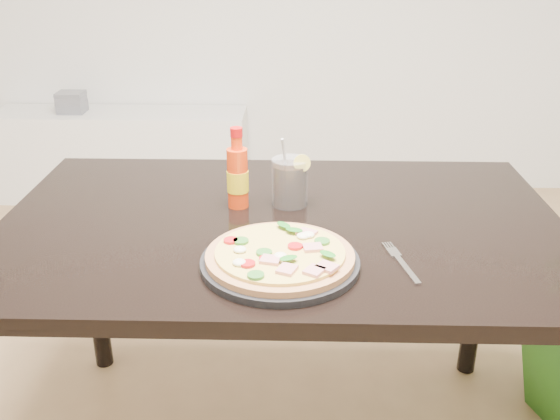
{
  "coord_description": "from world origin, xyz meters",
  "views": [
    {
      "loc": [
        0.19,
        -1.29,
        1.4
      ],
      "look_at": [
        0.15,
        0.0,
        0.83
      ],
      "focal_mm": 40.0,
      "sensor_mm": 36.0,
      "label": 1
    }
  ],
  "objects_px": {
    "pizza": "(280,255)",
    "cola_cup": "(290,183)",
    "fork": "(400,261)",
    "dining_table": "(281,250)",
    "plate": "(280,263)",
    "media_console": "(123,155)",
    "hot_sauce_bottle": "(238,176)"
  },
  "relations": [
    {
      "from": "dining_table",
      "to": "media_console",
      "type": "bearing_deg",
      "value": 116.04
    },
    {
      "from": "pizza",
      "to": "plate",
      "type": "bearing_deg",
      "value": 124.99
    },
    {
      "from": "dining_table",
      "to": "plate",
      "type": "relative_size",
      "value": 4.1
    },
    {
      "from": "fork",
      "to": "media_console",
      "type": "height_order",
      "value": "fork"
    },
    {
      "from": "fork",
      "to": "dining_table",
      "type": "bearing_deg",
      "value": 128.37
    },
    {
      "from": "plate",
      "to": "pizza",
      "type": "distance_m",
      "value": 0.02
    },
    {
      "from": "dining_table",
      "to": "fork",
      "type": "height_order",
      "value": "fork"
    },
    {
      "from": "dining_table",
      "to": "plate",
      "type": "xyz_separation_m",
      "value": [
        0.0,
        -0.24,
        0.09
      ]
    },
    {
      "from": "pizza",
      "to": "cola_cup",
      "type": "distance_m",
      "value": 0.34
    },
    {
      "from": "dining_table",
      "to": "plate",
      "type": "bearing_deg",
      "value": -89.25
    },
    {
      "from": "pizza",
      "to": "media_console",
      "type": "bearing_deg",
      "value": 113.63
    },
    {
      "from": "plate",
      "to": "hot_sauce_bottle",
      "type": "bearing_deg",
      "value": 110.21
    },
    {
      "from": "pizza",
      "to": "hot_sauce_bottle",
      "type": "xyz_separation_m",
      "value": [
        -0.12,
        0.32,
        0.06
      ]
    },
    {
      "from": "dining_table",
      "to": "pizza",
      "type": "xyz_separation_m",
      "value": [
        0.0,
        -0.24,
        0.11
      ]
    },
    {
      "from": "media_console",
      "to": "fork",
      "type": "bearing_deg",
      "value": -60.63
    },
    {
      "from": "cola_cup",
      "to": "pizza",
      "type": "bearing_deg",
      "value": -92.69
    },
    {
      "from": "dining_table",
      "to": "hot_sauce_bottle",
      "type": "bearing_deg",
      "value": 143.86
    },
    {
      "from": "plate",
      "to": "media_console",
      "type": "distance_m",
      "value": 2.44
    },
    {
      "from": "dining_table",
      "to": "cola_cup",
      "type": "xyz_separation_m",
      "value": [
        0.02,
        0.1,
        0.14
      ]
    },
    {
      "from": "hot_sauce_bottle",
      "to": "pizza",
      "type": "bearing_deg",
      "value": -69.74
    },
    {
      "from": "hot_sauce_bottle",
      "to": "media_console",
      "type": "distance_m",
      "value": 2.13
    },
    {
      "from": "dining_table",
      "to": "cola_cup",
      "type": "bearing_deg",
      "value": 79.02
    },
    {
      "from": "hot_sauce_bottle",
      "to": "cola_cup",
      "type": "relative_size",
      "value": 1.15
    },
    {
      "from": "fork",
      "to": "media_console",
      "type": "xyz_separation_m",
      "value": [
        -1.22,
        2.16,
        -0.5
      ]
    },
    {
      "from": "dining_table",
      "to": "pizza",
      "type": "relative_size",
      "value": 4.4
    },
    {
      "from": "hot_sauce_bottle",
      "to": "cola_cup",
      "type": "height_order",
      "value": "hot_sauce_bottle"
    },
    {
      "from": "fork",
      "to": "pizza",
      "type": "bearing_deg",
      "value": 172.52
    },
    {
      "from": "plate",
      "to": "cola_cup",
      "type": "relative_size",
      "value": 1.85
    },
    {
      "from": "pizza",
      "to": "hot_sauce_bottle",
      "type": "distance_m",
      "value": 0.35
    },
    {
      "from": "plate",
      "to": "fork",
      "type": "xyz_separation_m",
      "value": [
        0.26,
        0.02,
        -0.01
      ]
    },
    {
      "from": "hot_sauce_bottle",
      "to": "cola_cup",
      "type": "bearing_deg",
      "value": 7.48
    },
    {
      "from": "cola_cup",
      "to": "media_console",
      "type": "distance_m",
      "value": 2.16
    }
  ]
}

